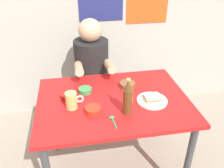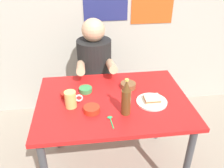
{
  "view_description": "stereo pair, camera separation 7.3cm",
  "coord_description": "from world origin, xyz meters",
  "px_view_note": "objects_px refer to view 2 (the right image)",
  "views": [
    {
      "loc": [
        -0.26,
        -1.42,
        1.71
      ],
      "look_at": [
        0.0,
        0.05,
        0.84
      ],
      "focal_mm": 38.09,
      "sensor_mm": 36.0,
      "label": 1
    },
    {
      "loc": [
        -0.19,
        -1.43,
        1.71
      ],
      "look_at": [
        0.0,
        0.05,
        0.84
      ],
      "focal_mm": 38.09,
      "sensor_mm": 36.0,
      "label": 2
    }
  ],
  "objects_px": {
    "beer_bottle": "(126,99)",
    "stool": "(96,97)",
    "beer_mug": "(71,99)",
    "sandwich": "(152,99)",
    "dining_table": "(113,109)",
    "plate_orange": "(152,102)",
    "person_seated": "(95,61)",
    "sauce_bowl_chili": "(92,109)"
  },
  "relations": [
    {
      "from": "stool",
      "to": "person_seated",
      "type": "height_order",
      "value": "person_seated"
    },
    {
      "from": "stool",
      "to": "sauce_bowl_chili",
      "type": "bearing_deg",
      "value": -95.07
    },
    {
      "from": "dining_table",
      "to": "person_seated",
      "type": "relative_size",
      "value": 1.53
    },
    {
      "from": "stool",
      "to": "person_seated",
      "type": "distance_m",
      "value": 0.42
    },
    {
      "from": "dining_table",
      "to": "stool",
      "type": "height_order",
      "value": "dining_table"
    },
    {
      "from": "dining_table",
      "to": "sandwich",
      "type": "relative_size",
      "value": 10.0
    },
    {
      "from": "beer_mug",
      "to": "stool",
      "type": "bearing_deg",
      "value": 73.37
    },
    {
      "from": "beer_bottle",
      "to": "stool",
      "type": "bearing_deg",
      "value": 101.01
    },
    {
      "from": "beer_mug",
      "to": "sandwich",
      "type": "bearing_deg",
      "value": -2.41
    },
    {
      "from": "sandwich",
      "to": "beer_bottle",
      "type": "distance_m",
      "value": 0.25
    },
    {
      "from": "dining_table",
      "to": "plate_orange",
      "type": "distance_m",
      "value": 0.3
    },
    {
      "from": "beer_mug",
      "to": "beer_bottle",
      "type": "xyz_separation_m",
      "value": [
        0.36,
        -0.12,
        0.06
      ]
    },
    {
      "from": "sandwich",
      "to": "beer_bottle",
      "type": "height_order",
      "value": "beer_bottle"
    },
    {
      "from": "dining_table",
      "to": "stool",
      "type": "distance_m",
      "value": 0.7
    },
    {
      "from": "plate_orange",
      "to": "beer_mug",
      "type": "height_order",
      "value": "beer_mug"
    },
    {
      "from": "beer_bottle",
      "to": "person_seated",
      "type": "bearing_deg",
      "value": 101.16
    },
    {
      "from": "stool",
      "to": "beer_bottle",
      "type": "relative_size",
      "value": 1.72
    },
    {
      "from": "stool",
      "to": "sauce_bowl_chili",
      "type": "xyz_separation_m",
      "value": [
        -0.07,
        -0.76,
        0.41
      ]
    },
    {
      "from": "beer_mug",
      "to": "beer_bottle",
      "type": "bearing_deg",
      "value": -18.89
    },
    {
      "from": "person_seated",
      "to": "sauce_bowl_chili",
      "type": "distance_m",
      "value": 0.75
    },
    {
      "from": "sandwich",
      "to": "plate_orange",
      "type": "bearing_deg",
      "value": -90.0
    },
    {
      "from": "person_seated",
      "to": "sandwich",
      "type": "xyz_separation_m",
      "value": [
        0.36,
        -0.7,
        0.01
      ]
    },
    {
      "from": "stool",
      "to": "beer_mug",
      "type": "relative_size",
      "value": 3.57
    },
    {
      "from": "plate_orange",
      "to": "person_seated",
      "type": "bearing_deg",
      "value": 117.58
    },
    {
      "from": "stool",
      "to": "sandwich",
      "type": "distance_m",
      "value": 0.9
    },
    {
      "from": "stool",
      "to": "beer_mug",
      "type": "distance_m",
      "value": 0.84
    },
    {
      "from": "dining_table",
      "to": "beer_bottle",
      "type": "relative_size",
      "value": 4.2
    },
    {
      "from": "dining_table",
      "to": "sandwich",
      "type": "height_order",
      "value": "sandwich"
    },
    {
      "from": "dining_table",
      "to": "plate_orange",
      "type": "height_order",
      "value": "plate_orange"
    },
    {
      "from": "dining_table",
      "to": "person_seated",
      "type": "distance_m",
      "value": 0.64
    },
    {
      "from": "sandwich",
      "to": "sauce_bowl_chili",
      "type": "distance_m",
      "value": 0.44
    },
    {
      "from": "stool",
      "to": "person_seated",
      "type": "relative_size",
      "value": 0.63
    },
    {
      "from": "person_seated",
      "to": "beer_bottle",
      "type": "height_order",
      "value": "person_seated"
    },
    {
      "from": "plate_orange",
      "to": "beer_mug",
      "type": "xyz_separation_m",
      "value": [
        -0.57,
        0.02,
        0.05
      ]
    },
    {
      "from": "sandwich",
      "to": "beer_mug",
      "type": "height_order",
      "value": "beer_mug"
    },
    {
      "from": "dining_table",
      "to": "person_seated",
      "type": "xyz_separation_m",
      "value": [
        -0.09,
        0.62,
        0.12
      ]
    },
    {
      "from": "person_seated",
      "to": "plate_orange",
      "type": "bearing_deg",
      "value": -62.42
    },
    {
      "from": "person_seated",
      "to": "plate_orange",
      "type": "relative_size",
      "value": 3.27
    },
    {
      "from": "dining_table",
      "to": "person_seated",
      "type": "height_order",
      "value": "person_seated"
    },
    {
      "from": "beer_bottle",
      "to": "sauce_bowl_chili",
      "type": "xyz_separation_m",
      "value": [
        -0.22,
        0.05,
        -0.1
      ]
    },
    {
      "from": "sandwich",
      "to": "sauce_bowl_chili",
      "type": "height_order",
      "value": "sandwich"
    },
    {
      "from": "dining_table",
      "to": "sauce_bowl_chili",
      "type": "distance_m",
      "value": 0.24
    }
  ]
}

